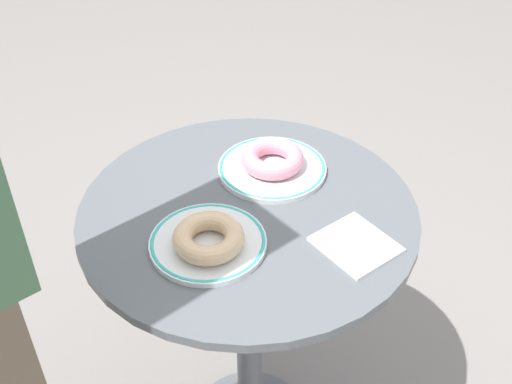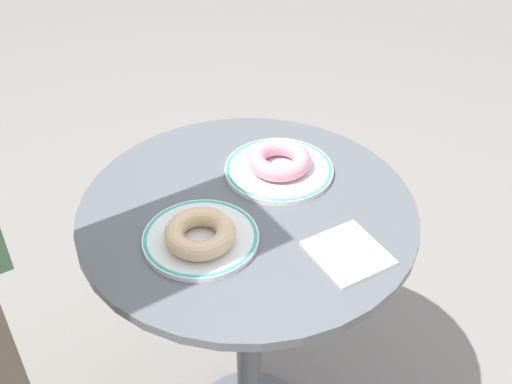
% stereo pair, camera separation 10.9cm
% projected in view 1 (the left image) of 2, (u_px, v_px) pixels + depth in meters
% --- Properties ---
extents(cafe_table, '(0.61, 0.61, 0.71)m').
position_uv_depth(cafe_table, '(249.00, 287.00, 1.23)').
color(cafe_table, '#565B60').
rests_on(cafe_table, ground).
extents(plate_left, '(0.20, 0.20, 0.01)m').
position_uv_depth(plate_left, '(209.00, 243.00, 1.02)').
color(plate_left, white).
rests_on(plate_left, cafe_table).
extents(plate_right, '(0.21, 0.21, 0.01)m').
position_uv_depth(plate_right, '(272.00, 168.00, 1.18)').
color(plate_right, white).
rests_on(plate_right, cafe_table).
extents(donut_glazed, '(0.16, 0.16, 0.03)m').
position_uv_depth(donut_glazed, '(208.00, 238.00, 1.00)').
color(donut_glazed, '#E0B789').
rests_on(donut_glazed, plate_left).
extents(donut_pink_frosted, '(0.17, 0.17, 0.03)m').
position_uv_depth(donut_pink_frosted, '(272.00, 158.00, 1.17)').
color(donut_pink_frosted, pink).
rests_on(donut_pink_frosted, plate_right).
extents(paper_napkin, '(0.14, 0.15, 0.01)m').
position_uv_depth(paper_napkin, '(356.00, 245.00, 1.02)').
color(paper_napkin, white).
rests_on(paper_napkin, cafe_table).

